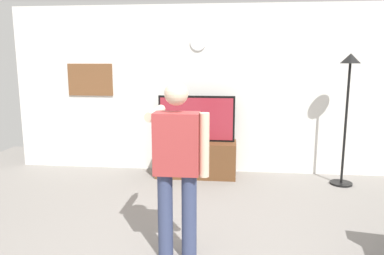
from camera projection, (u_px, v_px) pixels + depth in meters
back_wall at (206, 90)px, 6.04m from camera, size 6.40×0.10×2.70m
tv_stand at (196, 159)px, 5.91m from camera, size 1.26×0.52×0.56m
television at (197, 119)px, 5.83m from camera, size 1.20×0.07×0.72m
wall_clock at (198, 43)px, 5.86m from camera, size 0.25×0.03×0.25m
framed_picture at (90, 80)px, 6.16m from camera, size 0.76×0.04×0.53m
floor_lamp at (348, 92)px, 5.30m from camera, size 0.32×0.32×1.93m
person_standing_nearer_lamp at (177, 161)px, 3.36m from camera, size 0.59×0.78×1.66m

